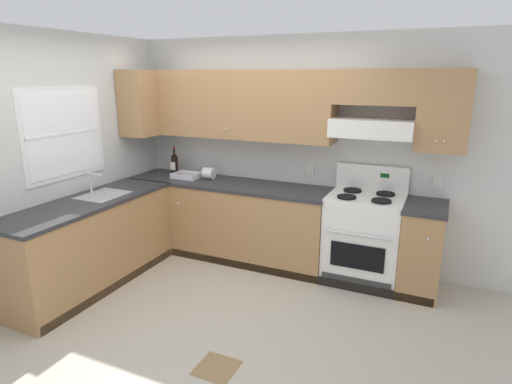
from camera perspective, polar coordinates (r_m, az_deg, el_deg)
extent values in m
plane|color=#B2AA99|center=(4.19, -8.00, -15.23)|extent=(7.04, 7.04, 0.00)
cube|color=olive|center=(3.47, -5.28, -22.34)|extent=(0.30, 0.30, 0.01)
cube|color=silver|center=(4.95, 6.12, 5.44)|extent=(4.68, 0.12, 2.55)
cube|color=#A87A4C|center=(4.96, -3.09, 11.63)|extent=(2.37, 0.34, 0.76)
cube|color=#A87A4C|center=(4.41, 23.83, 9.90)|extent=(0.46, 0.34, 0.76)
cube|color=#A87A4C|center=(4.45, 15.79, 13.37)|extent=(0.80, 0.34, 0.34)
cube|color=white|center=(4.44, 15.34, 8.34)|extent=(0.80, 0.46, 0.17)
cube|color=white|center=(4.23, 14.77, 7.04)|extent=(0.80, 0.03, 0.04)
sphere|color=silver|center=(4.83, -4.05, 8.41)|extent=(0.02, 0.02, 0.02)
sphere|color=silver|center=(4.26, 22.97, 6.30)|extent=(0.02, 0.02, 0.02)
sphere|color=silver|center=(4.25, 23.83, 6.21)|extent=(0.02, 0.02, 0.02)
cube|color=silver|center=(4.88, 7.32, 2.93)|extent=(0.08, 0.01, 0.12)
cube|color=silver|center=(4.87, 7.31, 3.17)|extent=(0.03, 0.00, 0.03)
cube|color=silver|center=(4.88, 7.30, 2.66)|extent=(0.03, 0.00, 0.03)
cube|color=silver|center=(4.68, 23.12, 1.26)|extent=(0.08, 0.01, 0.12)
cube|color=silver|center=(4.67, 23.14, 1.51)|extent=(0.03, 0.00, 0.03)
cube|color=silver|center=(4.68, 23.09, 0.98)|extent=(0.03, 0.00, 0.03)
cube|color=silver|center=(4.84, -24.42, 3.92)|extent=(0.12, 4.00, 2.55)
cube|color=white|center=(4.76, -24.38, 7.11)|extent=(0.04, 1.00, 0.92)
cube|color=white|center=(4.74, -24.22, 7.11)|extent=(0.01, 0.90, 0.82)
cube|color=white|center=(4.74, -24.20, 7.11)|extent=(0.01, 0.90, 0.02)
cube|color=#A87A4C|center=(5.40, -14.46, 11.49)|extent=(0.34, 0.64, 0.76)
cube|color=#A87A4C|center=(5.13, -3.75, -3.86)|extent=(2.43, 0.61, 0.87)
cube|color=#2D2D30|center=(5.00, -3.84, 1.08)|extent=(2.46, 0.63, 0.04)
cube|color=#A87A4C|center=(4.58, 21.23, -7.31)|extent=(0.38, 0.61, 0.87)
cube|color=#2D2D30|center=(4.44, 21.79, -1.87)|extent=(0.40, 0.63, 0.04)
cube|color=black|center=(4.81, 0.91, -10.18)|extent=(3.54, 0.06, 0.09)
sphere|color=silver|center=(5.04, -10.38, -1.51)|extent=(0.03, 0.03, 0.03)
sphere|color=silver|center=(4.20, 22.03, -5.89)|extent=(0.03, 0.03, 0.03)
cube|color=#A87A4C|center=(4.73, -21.20, -6.61)|extent=(0.61, 1.89, 0.87)
cube|color=#2D2D30|center=(4.59, -21.75, -1.32)|extent=(0.63, 1.91, 0.04)
cube|color=black|center=(4.70, -18.32, -11.67)|extent=(0.06, 1.85, 0.09)
cube|color=#999B9E|center=(4.74, -19.74, -0.40)|extent=(0.40, 0.48, 0.01)
cube|color=#28282B|center=(4.76, -19.66, -1.24)|extent=(0.34, 0.42, 0.14)
cylinder|color=silver|center=(4.82, -21.23, 1.11)|extent=(0.03, 0.03, 0.22)
cylinder|color=silver|center=(4.75, -20.67, 2.18)|extent=(0.16, 0.02, 0.02)
cube|color=white|center=(4.63, 14.14, -6.21)|extent=(0.76, 0.58, 0.91)
cube|color=black|center=(4.39, 13.35, -8.44)|extent=(0.53, 0.01, 0.26)
cylinder|color=silver|center=(4.28, 13.49, -5.61)|extent=(0.65, 0.02, 0.02)
cube|color=#333333|center=(4.51, 13.13, -11.75)|extent=(0.70, 0.01, 0.11)
cube|color=white|center=(4.49, 14.53, -0.68)|extent=(0.76, 0.58, 0.02)
cube|color=white|center=(4.71, 15.23, 1.74)|extent=(0.76, 0.04, 0.29)
cube|color=#053F0C|center=(4.67, 16.84, 2.12)|extent=(0.09, 0.01, 0.04)
cylinder|color=black|center=(4.38, 12.03, -0.66)|extent=(0.19, 0.19, 0.02)
cylinder|color=black|center=(4.38, 12.02, -0.73)|extent=(0.07, 0.07, 0.01)
cylinder|color=black|center=(4.32, 16.42, -1.16)|extent=(0.19, 0.19, 0.02)
cylinder|color=black|center=(4.33, 16.41, -1.24)|extent=(0.07, 0.07, 0.01)
cylinder|color=black|center=(4.64, 12.79, 0.21)|extent=(0.19, 0.19, 0.02)
cylinder|color=black|center=(4.65, 12.79, 0.14)|extent=(0.07, 0.07, 0.01)
cylinder|color=black|center=(4.59, 16.94, -0.25)|extent=(0.19, 0.19, 0.02)
cylinder|color=black|center=(4.59, 16.93, -0.32)|extent=(0.07, 0.07, 0.01)
cylinder|color=white|center=(4.74, 12.68, 1.66)|extent=(0.04, 0.02, 0.04)
cylinder|color=white|center=(4.71, 14.35, 1.49)|extent=(0.04, 0.02, 0.04)
cylinder|color=white|center=(4.69, 16.04, 1.30)|extent=(0.04, 0.02, 0.04)
cylinder|color=white|center=(4.67, 17.74, 1.12)|extent=(0.04, 0.02, 0.04)
cylinder|color=black|center=(5.48, -10.81, 3.55)|extent=(0.08, 0.08, 0.23)
cone|color=black|center=(5.46, -10.88, 4.91)|extent=(0.08, 0.08, 0.04)
cylinder|color=black|center=(5.45, -10.91, 5.50)|extent=(0.03, 0.03, 0.08)
cylinder|color=maroon|center=(5.44, -10.92, 5.80)|extent=(0.03, 0.03, 0.02)
cube|color=silver|center=(5.45, -11.06, 3.42)|extent=(0.07, 0.00, 0.10)
cube|color=silver|center=(5.29, -9.21, 2.01)|extent=(0.26, 0.20, 0.02)
cube|color=silver|center=(5.19, -9.96, 1.95)|extent=(0.33, 0.01, 0.06)
cube|color=silver|center=(5.38, -8.52, 2.50)|extent=(0.33, 0.01, 0.06)
cube|color=silver|center=(5.37, -10.61, 2.38)|extent=(0.01, 0.23, 0.06)
cube|color=silver|center=(5.20, -7.79, 2.08)|extent=(0.01, 0.23, 0.06)
cylinder|color=white|center=(5.18, -6.29, 2.52)|extent=(0.13, 0.14, 0.14)
cylinder|color=#9E7A51|center=(5.21, -6.90, 2.58)|extent=(0.01, 0.04, 0.04)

